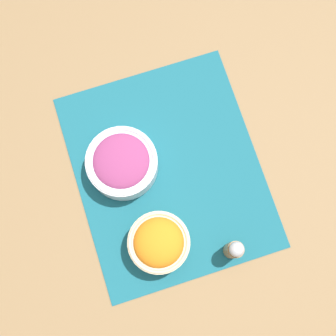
% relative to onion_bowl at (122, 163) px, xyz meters
% --- Properties ---
extents(ground_plane, '(3.00, 3.00, 0.00)m').
position_rel_onion_bowl_xyz_m(ground_plane, '(-0.04, -0.09, -0.04)').
color(ground_plane, olive).
extents(placemat, '(0.45, 0.38, 0.00)m').
position_rel_onion_bowl_xyz_m(placemat, '(-0.04, -0.09, -0.04)').
color(placemat, '#195B6B').
rests_on(placemat, ground_plane).
extents(onion_bowl, '(0.14, 0.14, 0.07)m').
position_rel_onion_bowl_xyz_m(onion_bowl, '(0.00, 0.00, 0.00)').
color(onion_bowl, silver).
rests_on(onion_bowl, placemat).
extents(carrot_bowl, '(0.12, 0.12, 0.08)m').
position_rel_onion_bowl_xyz_m(carrot_bowl, '(-0.18, -0.02, 0.00)').
color(carrot_bowl, beige).
rests_on(carrot_bowl, placemat).
extents(pepper_shaker, '(0.03, 0.03, 0.10)m').
position_rel_onion_bowl_xyz_m(pepper_shaker, '(-0.23, -0.16, 0.01)').
color(pepper_shaker, olive).
rests_on(pepper_shaker, placemat).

